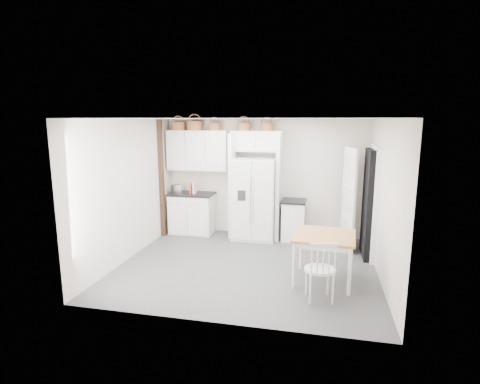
# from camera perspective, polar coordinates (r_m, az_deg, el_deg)

# --- Properties ---
(floor) EXTENTS (4.50, 4.50, 0.00)m
(floor) POSITION_cam_1_polar(r_m,az_deg,el_deg) (6.88, 1.07, -11.09)
(floor) COLOR #4A4A4A
(floor) RESTS_ON ground
(ceiling) EXTENTS (4.50, 4.50, 0.00)m
(ceiling) POSITION_cam_1_polar(r_m,az_deg,el_deg) (6.38, 1.15, 11.11)
(ceiling) COLOR white
(ceiling) RESTS_ON wall_back
(wall_back) EXTENTS (4.50, 0.00, 4.50)m
(wall_back) POSITION_cam_1_polar(r_m,az_deg,el_deg) (8.45, 3.75, 2.19)
(wall_back) COLOR beige
(wall_back) RESTS_ON floor
(wall_left) EXTENTS (0.00, 4.00, 4.00)m
(wall_left) POSITION_cam_1_polar(r_m,az_deg,el_deg) (7.28, -16.54, 0.34)
(wall_left) COLOR beige
(wall_left) RESTS_ON floor
(wall_right) EXTENTS (0.00, 4.00, 4.00)m
(wall_right) POSITION_cam_1_polar(r_m,az_deg,el_deg) (6.47, 21.07, -1.22)
(wall_right) COLOR beige
(wall_right) RESTS_ON floor
(refrigerator) EXTENTS (0.92, 0.74, 1.77)m
(refrigerator) POSITION_cam_1_polar(r_m,az_deg,el_deg) (8.17, 2.26, -1.05)
(refrigerator) COLOR silver
(refrigerator) RESTS_ON floor
(base_cab_left) EXTENTS (0.97, 0.61, 0.90)m
(base_cab_left) POSITION_cam_1_polar(r_m,az_deg,el_deg) (8.72, -7.28, -3.30)
(base_cab_left) COLOR white
(base_cab_left) RESTS_ON floor
(base_cab_right) EXTENTS (0.48, 0.57, 0.84)m
(base_cab_right) POSITION_cam_1_polar(r_m,az_deg,el_deg) (8.26, 8.15, -4.35)
(base_cab_right) COLOR white
(base_cab_right) RESTS_ON floor
(dining_table) EXTENTS (1.02, 1.02, 0.79)m
(dining_table) POSITION_cam_1_polar(r_m,az_deg,el_deg) (6.26, 12.61, -9.78)
(dining_table) COLOR olive
(dining_table) RESTS_ON floor
(windsor_chair) EXTENTS (0.53, 0.50, 0.93)m
(windsor_chair) POSITION_cam_1_polar(r_m,az_deg,el_deg) (5.61, 12.09, -11.47)
(windsor_chair) COLOR white
(windsor_chair) RESTS_ON floor
(counter_left) EXTENTS (1.01, 0.65, 0.04)m
(counter_left) POSITION_cam_1_polar(r_m,az_deg,el_deg) (8.62, -7.36, -0.27)
(counter_left) COLOR black
(counter_left) RESTS_ON base_cab_left
(counter_right) EXTENTS (0.51, 0.61, 0.04)m
(counter_right) POSITION_cam_1_polar(r_m,az_deg,el_deg) (8.16, 8.23, -1.38)
(counter_right) COLOR black
(counter_right) RESTS_ON base_cab_right
(toaster) EXTENTS (0.27, 0.16, 0.18)m
(toaster) POSITION_cam_1_polar(r_m,az_deg,el_deg) (8.72, -9.55, 0.54)
(toaster) COLOR silver
(toaster) RESTS_ON counter_left
(cookbook_red) EXTENTS (0.06, 0.16, 0.24)m
(cookbook_red) POSITION_cam_1_polar(r_m,az_deg,el_deg) (8.52, -7.49, 0.53)
(cookbook_red) COLOR #B43316
(cookbook_red) RESTS_ON counter_left
(cookbook_cream) EXTENTS (0.04, 0.17, 0.25)m
(cookbook_cream) POSITION_cam_1_polar(r_m,az_deg,el_deg) (8.49, -6.94, 0.57)
(cookbook_cream) COLOR beige
(cookbook_cream) RESTS_ON counter_left
(basket_upper_a) EXTENTS (0.32, 0.32, 0.18)m
(basket_upper_a) POSITION_cam_1_polar(r_m,az_deg,el_deg) (8.70, -9.38, 9.86)
(basket_upper_a) COLOR brown
(basket_upper_a) RESTS_ON upper_cabinet
(basket_upper_b) EXTENTS (0.35, 0.35, 0.21)m
(basket_upper_b) POSITION_cam_1_polar(r_m,az_deg,el_deg) (8.56, -6.93, 10.00)
(basket_upper_b) COLOR brown
(basket_upper_b) RESTS_ON upper_cabinet
(basket_upper_c) EXTENTS (0.28, 0.28, 0.16)m
(basket_upper_c) POSITION_cam_1_polar(r_m,az_deg,el_deg) (8.42, -3.90, 9.89)
(basket_upper_c) COLOR brown
(basket_upper_c) RESTS_ON upper_cabinet
(basket_bridge_a) EXTENTS (0.30, 0.30, 0.17)m
(basket_bridge_a) POSITION_cam_1_polar(r_m,az_deg,el_deg) (8.26, 0.56, 9.92)
(basket_bridge_a) COLOR brown
(basket_bridge_a) RESTS_ON bridge_cabinet
(basket_bridge_b) EXTENTS (0.28, 0.28, 0.16)m
(basket_bridge_b) POSITION_cam_1_polar(r_m,az_deg,el_deg) (8.18, 4.09, 9.85)
(basket_bridge_b) COLOR brown
(basket_bridge_b) RESTS_ON bridge_cabinet
(upper_cabinet) EXTENTS (1.40, 0.34, 0.90)m
(upper_cabinet) POSITION_cam_1_polar(r_m,az_deg,el_deg) (8.57, -6.40, 6.30)
(upper_cabinet) COLOR white
(upper_cabinet) RESTS_ON wall_back
(bridge_cabinet) EXTENTS (1.12, 0.34, 0.45)m
(bridge_cabinet) POSITION_cam_1_polar(r_m,az_deg,el_deg) (8.22, 2.60, 7.74)
(bridge_cabinet) COLOR white
(bridge_cabinet) RESTS_ON wall_back
(fridge_panel_left) EXTENTS (0.08, 0.60, 2.30)m
(fridge_panel_left) POSITION_cam_1_polar(r_m,az_deg,el_deg) (8.31, -1.08, 1.01)
(fridge_panel_left) COLOR white
(fridge_panel_left) RESTS_ON floor
(fridge_panel_right) EXTENTS (0.08, 0.60, 2.30)m
(fridge_panel_right) POSITION_cam_1_polar(r_m,az_deg,el_deg) (8.13, 5.93, 0.74)
(fridge_panel_right) COLOR white
(fridge_panel_right) RESTS_ON floor
(trim_post) EXTENTS (0.09, 0.09, 2.60)m
(trim_post) POSITION_cam_1_polar(r_m,az_deg,el_deg) (8.45, -11.87, 1.97)
(trim_post) COLOR black
(trim_post) RESTS_ON floor
(doorway_void) EXTENTS (0.18, 0.85, 2.05)m
(doorway_void) POSITION_cam_1_polar(r_m,az_deg,el_deg) (7.48, 19.12, -1.68)
(doorway_void) COLOR black
(doorway_void) RESTS_ON floor
(door_slab) EXTENTS (0.21, 0.79, 2.05)m
(door_slab) POSITION_cam_1_polar(r_m,az_deg,el_deg) (7.77, 16.21, -1.05)
(door_slab) COLOR white
(door_slab) RESTS_ON floor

